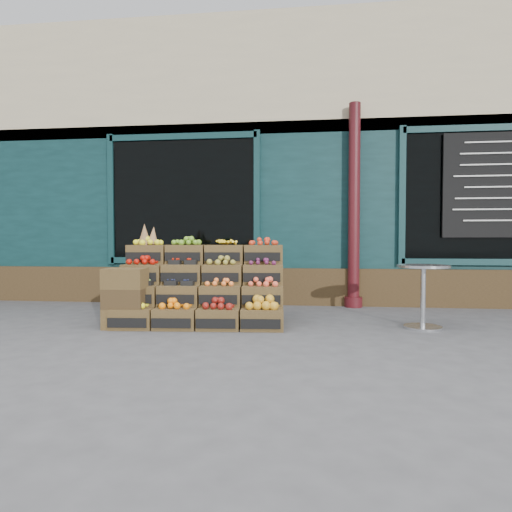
# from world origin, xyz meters

# --- Properties ---
(ground) EXTENTS (60.00, 60.00, 0.00)m
(ground) POSITION_xyz_m (0.00, 0.00, 0.00)
(ground) COLOR #454547
(ground) RESTS_ON ground
(shop_facade) EXTENTS (12.00, 6.24, 4.80)m
(shop_facade) POSITION_xyz_m (0.00, 5.11, 2.40)
(shop_facade) COLOR #0D2B2D
(shop_facade) RESTS_ON ground
(crate_display) EXTENTS (2.11, 1.13, 1.28)m
(crate_display) POSITION_xyz_m (-0.87, 0.52, 0.40)
(crate_display) COLOR #4C391D
(crate_display) RESTS_ON ground
(spare_crates) EXTENTS (0.50, 0.36, 0.72)m
(spare_crates) POSITION_xyz_m (-1.70, 0.06, 0.36)
(spare_crates) COLOR #4C391D
(spare_crates) RESTS_ON ground
(bistro_table) EXTENTS (0.61, 0.61, 0.76)m
(bistro_table) POSITION_xyz_m (1.83, 0.44, 0.47)
(bistro_table) COLOR silver
(bistro_table) RESTS_ON ground
(shopkeeper) EXTENTS (0.75, 0.57, 1.85)m
(shopkeeper) POSITION_xyz_m (-1.60, 2.93, 0.93)
(shopkeeper) COLOR #1C621F
(shopkeeper) RESTS_ON ground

